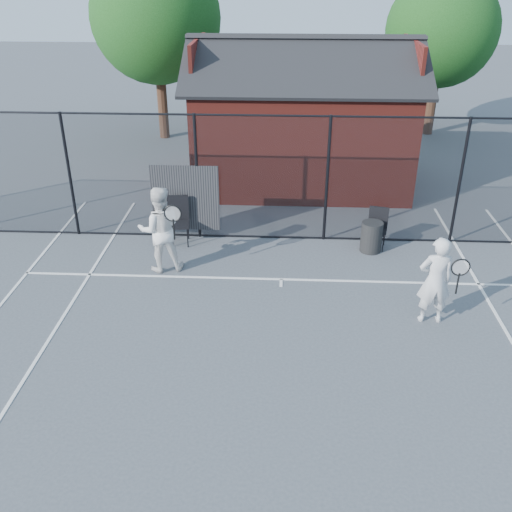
{
  "coord_description": "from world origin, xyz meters",
  "views": [
    {
      "loc": [
        -0.01,
        -7.43,
        6.05
      ],
      "look_at": [
        -0.48,
        1.95,
        1.1
      ],
      "focal_mm": 40.0,
      "sensor_mm": 36.0,
      "label": 1
    }
  ],
  "objects_px": {
    "player_front": "(435,280)",
    "chair_right": "(377,230)",
    "waste_bin": "(371,237)",
    "clubhouse": "(302,129)",
    "player_back": "(160,229)",
    "chair_left": "(178,222)"
  },
  "relations": [
    {
      "from": "clubhouse",
      "to": "player_back",
      "type": "distance_m",
      "value": 6.47
    },
    {
      "from": "clubhouse",
      "to": "player_front",
      "type": "xyz_separation_m",
      "value": [
        2.28,
        -7.39,
        -0.74
      ]
    },
    {
      "from": "player_front",
      "to": "chair_right",
      "type": "xyz_separation_m",
      "value": [
        -0.6,
        2.99,
        -0.4
      ]
    },
    {
      "from": "chair_left",
      "to": "player_front",
      "type": "bearing_deg",
      "value": -36.7
    },
    {
      "from": "player_front",
      "to": "chair_left",
      "type": "bearing_deg",
      "value": 150.25
    },
    {
      "from": "chair_right",
      "to": "waste_bin",
      "type": "relative_size",
      "value": 1.31
    },
    {
      "from": "player_front",
      "to": "chair_right",
      "type": "relative_size",
      "value": 1.84
    },
    {
      "from": "player_back",
      "to": "chair_right",
      "type": "relative_size",
      "value": 2.02
    },
    {
      "from": "chair_right",
      "to": "player_back",
      "type": "bearing_deg",
      "value": -152.05
    },
    {
      "from": "waste_bin",
      "to": "player_front",
      "type": "bearing_deg",
      "value": -75.38
    },
    {
      "from": "clubhouse",
      "to": "chair_left",
      "type": "xyz_separation_m",
      "value": [
        -2.95,
        -4.4,
        -1.05
      ]
    },
    {
      "from": "chair_right",
      "to": "waste_bin",
      "type": "xyz_separation_m",
      "value": [
        -0.13,
        -0.16,
        -0.11
      ]
    },
    {
      "from": "clubhouse",
      "to": "waste_bin",
      "type": "distance_m",
      "value": 4.98
    },
    {
      "from": "clubhouse",
      "to": "chair_left",
      "type": "bearing_deg",
      "value": -123.8
    },
    {
      "from": "chair_right",
      "to": "waste_bin",
      "type": "distance_m",
      "value": 0.24
    },
    {
      "from": "player_front",
      "to": "player_back",
      "type": "height_order",
      "value": "player_back"
    },
    {
      "from": "player_back",
      "to": "chair_left",
      "type": "relative_size",
      "value": 1.71
    },
    {
      "from": "chair_left",
      "to": "waste_bin",
      "type": "distance_m",
      "value": 4.5
    },
    {
      "from": "clubhouse",
      "to": "player_front",
      "type": "height_order",
      "value": "clubhouse"
    },
    {
      "from": "player_front",
      "to": "chair_right",
      "type": "height_order",
      "value": "player_front"
    },
    {
      "from": "chair_left",
      "to": "player_back",
      "type": "bearing_deg",
      "value": -103.17
    },
    {
      "from": "chair_right",
      "to": "clubhouse",
      "type": "bearing_deg",
      "value": 124.08
    }
  ]
}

